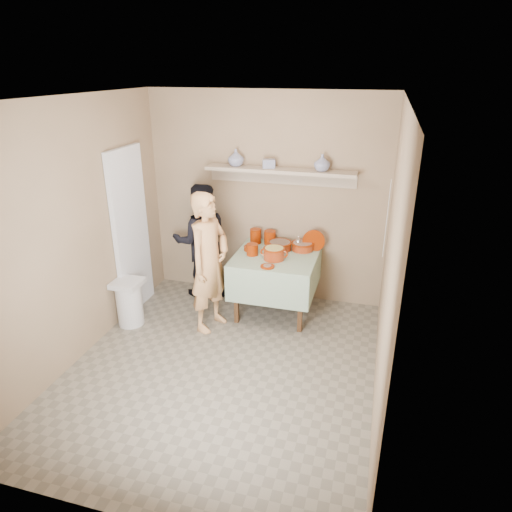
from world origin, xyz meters
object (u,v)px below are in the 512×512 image
(person_cook, at_px, (209,263))
(person_helper, at_px, (201,241))
(cazuela_rice, at_px, (274,252))
(trash_bin, at_px, (129,302))
(serving_table, at_px, (276,264))

(person_cook, height_order, person_helper, person_cook)
(cazuela_rice, relative_size, trash_bin, 0.59)
(serving_table, bearing_deg, cazuela_rice, -87.34)
(person_helper, bearing_deg, person_cook, 92.91)
(person_cook, xyz_separation_m, cazuela_rice, (0.65, 0.40, 0.04))
(serving_table, xyz_separation_m, trash_bin, (-1.58, -0.74, -0.36))
(person_cook, distance_m, cazuela_rice, 0.76)
(cazuela_rice, bearing_deg, trash_bin, -158.96)
(cazuela_rice, xyz_separation_m, trash_bin, (-1.59, -0.61, -0.56))
(trash_bin, bearing_deg, person_helper, 61.17)
(cazuela_rice, height_order, trash_bin, cazuela_rice)
(person_helper, distance_m, serving_table, 1.08)
(trash_bin, bearing_deg, person_cook, 12.85)
(cazuela_rice, distance_m, trash_bin, 1.79)
(person_helper, height_order, trash_bin, person_helper)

